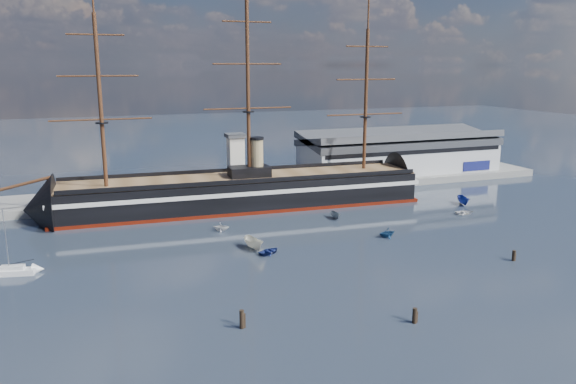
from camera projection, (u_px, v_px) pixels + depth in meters
name	position (u px, v px, depth m)	size (l,w,h in m)	color
ground	(263.00, 229.00, 122.03)	(600.00, 600.00, 0.00)	#253041
quay	(258.00, 191.00, 158.34)	(180.00, 18.00, 2.00)	slate
warehouse	(399.00, 152.00, 176.57)	(63.00, 21.00, 11.60)	#B7BABC
quay_tower	(236.00, 160.00, 151.06)	(5.00, 5.00, 15.00)	silver
warship	(235.00, 192.00, 139.14)	(113.28, 20.85, 53.94)	black
sailboat	(13.00, 271.00, 95.16)	(7.50, 3.59, 11.54)	white
motorboat_a	(254.00, 249.00, 108.40)	(7.18, 2.63, 2.87)	silver
motorboat_b	(270.00, 254.00, 106.05)	(2.89, 1.16, 1.35)	navy
motorboat_c	(335.00, 219.00, 130.10)	(4.95, 1.81, 1.98)	slate
motorboat_d	(221.00, 231.00, 120.65)	(5.63, 2.44, 2.06)	silver
motorboat_e	(465.00, 214.00, 134.15)	(2.86, 1.14, 1.33)	white
motorboat_f	(463.00, 205.00, 143.24)	(6.72, 2.46, 2.69)	navy
motorboat_g	(387.00, 237.00, 116.20)	(6.03, 2.61, 2.21)	navy
piling_near_left	(242.00, 328.00, 75.96)	(0.64, 0.64, 3.32)	black
piling_near_mid	(414.00, 323.00, 77.50)	(0.64, 0.64, 2.89)	black
piling_far_right	(513.00, 261.00, 102.13)	(0.64, 0.64, 2.68)	black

